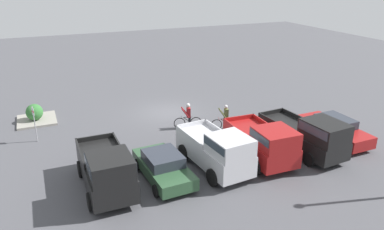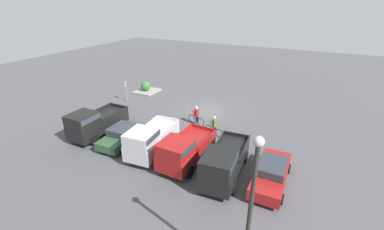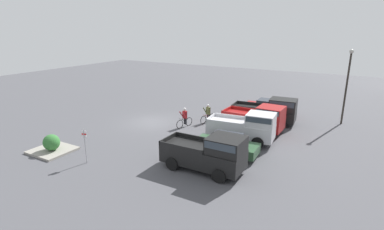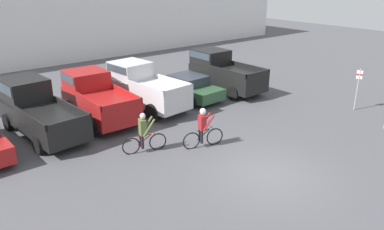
% 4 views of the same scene
% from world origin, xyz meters
% --- Properties ---
extents(ground_plane, '(80.00, 80.00, 0.00)m').
position_xyz_m(ground_plane, '(0.00, 0.00, 0.00)').
color(ground_plane, '#4C4C51').
extents(sedan_0, '(2.02, 4.82, 1.46)m').
position_xyz_m(sedan_0, '(-7.88, 8.50, 0.73)').
color(sedan_0, maroon).
rests_on(sedan_0, ground_plane).
extents(pickup_truck_0, '(2.48, 5.73, 2.33)m').
position_xyz_m(pickup_truck_0, '(-5.13, 9.38, 1.18)').
color(pickup_truck_0, black).
rests_on(pickup_truck_0, ground_plane).
extents(pickup_truck_1, '(2.41, 4.96, 2.27)m').
position_xyz_m(pickup_truck_1, '(-2.27, 9.18, 1.17)').
color(pickup_truck_1, maroon).
rests_on(pickup_truck_1, ground_plane).
extents(pickup_truck_2, '(2.54, 5.10, 2.35)m').
position_xyz_m(pickup_truck_2, '(0.48, 9.14, 1.22)').
color(pickup_truck_2, silver).
rests_on(pickup_truck_2, ground_plane).
extents(sedan_1, '(2.20, 4.43, 1.40)m').
position_xyz_m(sedan_1, '(3.32, 8.77, 0.70)').
color(sedan_1, '#2D5133').
rests_on(sedan_1, ground_plane).
extents(pickup_truck_3, '(2.23, 5.05, 2.37)m').
position_xyz_m(pickup_truck_3, '(6.12, 8.89, 1.21)').
color(pickup_truck_3, black).
rests_on(pickup_truck_3, ground_plane).
extents(cyclist_0, '(1.80, 0.61, 1.76)m').
position_xyz_m(cyclist_0, '(-0.31, 3.28, 0.88)').
color(cyclist_0, black).
rests_on(cyclist_0, ground_plane).
extents(cyclist_1, '(1.82, 0.62, 1.72)m').
position_xyz_m(cyclist_1, '(-2.48, 4.44, 0.84)').
color(cyclist_1, black).
rests_on(cyclist_1, ground_plane).
extents(fire_lane_sign, '(0.13, 0.29, 2.28)m').
position_xyz_m(fire_lane_sign, '(9.00, 1.57, 1.38)').
color(fire_lane_sign, '#9E9EA3').
rests_on(fire_lane_sign, ground_plane).
extents(curb_island, '(2.54, 2.69, 0.15)m').
position_xyz_m(curb_island, '(8.91, -1.97, 0.07)').
color(curb_island, gray).
rests_on(curb_island, ground_plane).
extents(shrub, '(1.13, 1.13, 1.13)m').
position_xyz_m(shrub, '(8.98, -1.87, 0.71)').
color(shrub, '#337033').
rests_on(shrub, curb_island).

